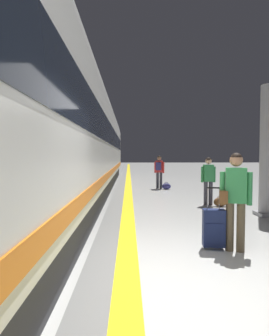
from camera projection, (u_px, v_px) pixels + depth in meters
ground_plane at (182, 278)px, 3.89m from camera, size 120.00×120.00×0.00m
safety_line_strip at (128, 189)px, 13.87m from camera, size 0.36×80.00×0.01m
tactile_edge_band at (121, 190)px, 13.86m from camera, size 0.64×80.00×0.01m
high_speed_train at (73, 134)px, 11.04m from camera, size 2.94×28.47×4.97m
traveller_foreground at (235, 195)px, 4.95m from camera, size 0.57×0.34×1.73m
rolling_suitcase_foreground at (214, 228)px, 5.06m from camera, size 0.40×0.27×1.11m
passenger_near at (208, 177)px, 9.55m from camera, size 0.50×0.21×1.61m
duffel_bag_near at (220, 202)px, 9.29m from camera, size 0.44×0.26×0.36m
passenger_mid at (159, 169)px, 14.18m from camera, size 0.49×0.40×1.66m
duffel_bag_mid at (166, 186)px, 13.93m from camera, size 0.44×0.26×0.36m
platform_pillar at (268, 154)px, 7.81m from camera, size 0.56×0.56×3.60m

